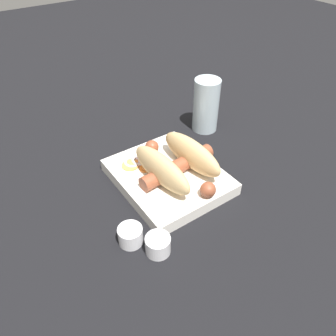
{
  "coord_description": "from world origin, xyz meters",
  "views": [
    {
      "loc": [
        0.4,
        -0.28,
        0.45
      ],
      "look_at": [
        0.0,
        0.0,
        0.04
      ],
      "focal_mm": 35.0,
      "sensor_mm": 36.0,
      "label": 1
    }
  ],
  "objects_px": {
    "condiment_cup_far": "(158,245)",
    "food_tray": "(168,177)",
    "condiment_cup_near": "(131,236)",
    "bread_roll": "(177,161)",
    "drink_glass": "(206,105)",
    "sausage": "(178,167)"
  },
  "relations": [
    {
      "from": "bread_roll",
      "to": "drink_glass",
      "type": "bearing_deg",
      "value": 125.49
    },
    {
      "from": "condiment_cup_near",
      "to": "food_tray",
      "type": "bearing_deg",
      "value": 122.78
    },
    {
      "from": "condiment_cup_far",
      "to": "drink_glass",
      "type": "bearing_deg",
      "value": 129.13
    },
    {
      "from": "condiment_cup_far",
      "to": "drink_glass",
      "type": "xyz_separation_m",
      "value": [
        -0.24,
        0.29,
        0.05
      ]
    },
    {
      "from": "drink_glass",
      "to": "food_tray",
      "type": "bearing_deg",
      "value": -59.18
    },
    {
      "from": "drink_glass",
      "to": "sausage",
      "type": "bearing_deg",
      "value": -54.32
    },
    {
      "from": "condiment_cup_far",
      "to": "drink_glass",
      "type": "relative_size",
      "value": 0.32
    },
    {
      "from": "food_tray",
      "to": "bread_roll",
      "type": "xyz_separation_m",
      "value": [
        0.01,
        0.01,
        0.04
      ]
    },
    {
      "from": "drink_glass",
      "to": "condiment_cup_far",
      "type": "bearing_deg",
      "value": -50.87
    },
    {
      "from": "condiment_cup_far",
      "to": "drink_glass",
      "type": "distance_m",
      "value": 0.38
    },
    {
      "from": "bread_roll",
      "to": "sausage",
      "type": "bearing_deg",
      "value": 115.0
    },
    {
      "from": "food_tray",
      "to": "drink_glass",
      "type": "distance_m",
      "value": 0.22
    },
    {
      "from": "condiment_cup_far",
      "to": "food_tray",
      "type": "bearing_deg",
      "value": 139.82
    },
    {
      "from": "food_tray",
      "to": "bread_roll",
      "type": "distance_m",
      "value": 0.05
    },
    {
      "from": "bread_roll",
      "to": "food_tray",
      "type": "bearing_deg",
      "value": -140.17
    },
    {
      "from": "bread_roll",
      "to": "condiment_cup_far",
      "type": "xyz_separation_m",
      "value": [
        0.11,
        -0.12,
        -0.04
      ]
    },
    {
      "from": "condiment_cup_near",
      "to": "drink_glass",
      "type": "xyz_separation_m",
      "value": [
        -0.2,
        0.32,
        0.05
      ]
    },
    {
      "from": "bread_roll",
      "to": "sausage",
      "type": "xyz_separation_m",
      "value": [
        -0.0,
        0.0,
        -0.02
      ]
    },
    {
      "from": "bread_roll",
      "to": "sausage",
      "type": "relative_size",
      "value": 0.83
    },
    {
      "from": "condiment_cup_far",
      "to": "condiment_cup_near",
      "type": "bearing_deg",
      "value": -147.22
    },
    {
      "from": "sausage",
      "to": "condiment_cup_near",
      "type": "height_order",
      "value": "sausage"
    },
    {
      "from": "sausage",
      "to": "condiment_cup_near",
      "type": "xyz_separation_m",
      "value": [
        0.08,
        -0.15,
        -0.03
      ]
    }
  ]
}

